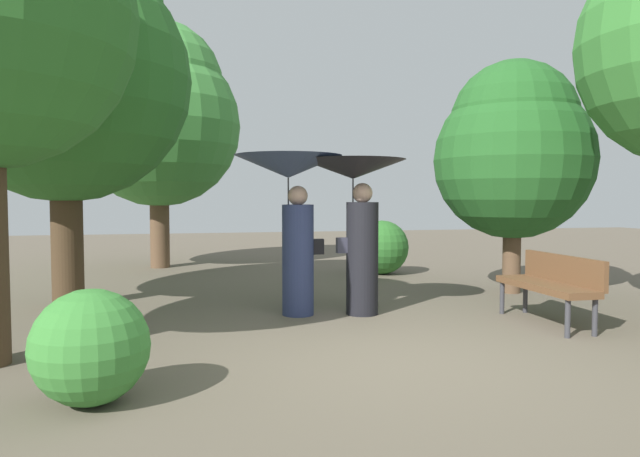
{
  "coord_description": "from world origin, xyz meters",
  "views": [
    {
      "loc": [
        -1.83,
        -5.18,
        1.52
      ],
      "look_at": [
        0.0,
        2.59,
        1.09
      ],
      "focal_mm": 32.28,
      "sensor_mm": 36.0,
      "label": 1
    }
  ],
  "objects_px": {
    "person_right": "(356,201)",
    "tree_mid_left": "(63,57)",
    "tree_near_right": "(514,148)",
    "person_left": "(291,195)",
    "tree_far_back": "(158,113)",
    "park_bench": "(551,282)"
  },
  "relations": [
    {
      "from": "person_right",
      "to": "tree_mid_left",
      "type": "xyz_separation_m",
      "value": [
        -3.76,
        1.43,
        1.97
      ]
    },
    {
      "from": "person_right",
      "to": "tree_far_back",
      "type": "xyz_separation_m",
      "value": [
        -2.7,
        5.83,
        1.88
      ]
    },
    {
      "from": "person_right",
      "to": "tree_mid_left",
      "type": "relative_size",
      "value": 0.37
    },
    {
      "from": "park_bench",
      "to": "tree_near_right",
      "type": "relative_size",
      "value": 0.41
    },
    {
      "from": "person_left",
      "to": "tree_far_back",
      "type": "bearing_deg",
      "value": 22.45
    },
    {
      "from": "person_left",
      "to": "person_right",
      "type": "height_order",
      "value": "person_left"
    },
    {
      "from": "person_left",
      "to": "person_right",
      "type": "xyz_separation_m",
      "value": [
        0.83,
        -0.15,
        -0.08
      ]
    },
    {
      "from": "person_right",
      "to": "tree_mid_left",
      "type": "height_order",
      "value": "tree_mid_left"
    },
    {
      "from": "tree_mid_left",
      "to": "tree_far_back",
      "type": "relative_size",
      "value": 1.01
    },
    {
      "from": "person_left",
      "to": "tree_far_back",
      "type": "xyz_separation_m",
      "value": [
        -1.87,
        5.68,
        1.8
      ]
    },
    {
      "from": "tree_near_right",
      "to": "tree_mid_left",
      "type": "height_order",
      "value": "tree_mid_left"
    },
    {
      "from": "person_right",
      "to": "tree_near_right",
      "type": "bearing_deg",
      "value": -65.58
    },
    {
      "from": "person_left",
      "to": "tree_near_right",
      "type": "relative_size",
      "value": 0.56
    },
    {
      "from": "person_left",
      "to": "tree_mid_left",
      "type": "bearing_deg",
      "value": 70.67
    },
    {
      "from": "tree_near_right",
      "to": "person_left",
      "type": "bearing_deg",
      "value": -166.14
    },
    {
      "from": "tree_near_right",
      "to": "tree_far_back",
      "type": "relative_size",
      "value": 0.69
    },
    {
      "from": "park_bench",
      "to": "person_right",
      "type": "bearing_deg",
      "value": -116.45
    },
    {
      "from": "person_left",
      "to": "tree_near_right",
      "type": "bearing_deg",
      "value": -71.92
    },
    {
      "from": "person_left",
      "to": "tree_mid_left",
      "type": "xyz_separation_m",
      "value": [
        -2.93,
        1.28,
        1.89
      ]
    },
    {
      "from": "park_bench",
      "to": "tree_far_back",
      "type": "height_order",
      "value": "tree_far_back"
    },
    {
      "from": "tree_near_right",
      "to": "person_right",
      "type": "bearing_deg",
      "value": -159.79
    },
    {
      "from": "tree_far_back",
      "to": "person_left",
      "type": "bearing_deg",
      "value": -71.77
    }
  ]
}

